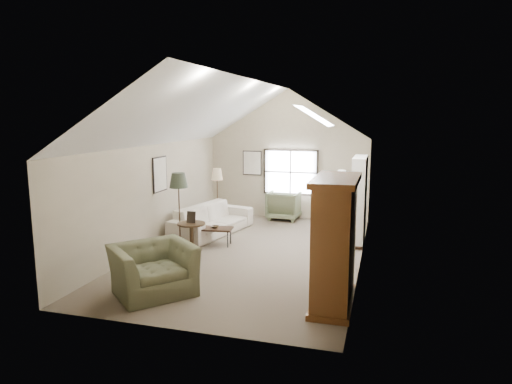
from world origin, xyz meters
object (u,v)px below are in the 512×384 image
(armchair_near, at_px, (153,269))
(coffee_table, at_px, (215,236))
(armchair_far, at_px, (285,205))
(side_chair, at_px, (335,207))
(sofa, at_px, (212,219))
(side_table, at_px, (192,237))
(armoire, at_px, (335,242))

(armchair_near, height_order, coffee_table, armchair_near)
(armchair_near, height_order, armchair_far, armchair_near)
(side_chair, bearing_deg, sofa, -159.01)
(side_table, relative_size, side_chair, 0.71)
(armoire, xyz_separation_m, sofa, (-3.73, 3.86, -0.71))
(side_table, bearing_deg, armchair_far, 69.66)
(sofa, relative_size, coffee_table, 3.12)
(armchair_near, bearing_deg, side_table, 50.62)
(sofa, bearing_deg, armoire, -122.44)
(coffee_table, bearing_deg, sofa, 114.80)
(armchair_near, xyz_separation_m, side_chair, (2.56, 6.50, 0.03))
(sofa, distance_m, side_table, 1.60)
(coffee_table, xyz_separation_m, side_chair, (2.60, 3.28, 0.26))
(sofa, xyz_separation_m, side_chair, (3.08, 2.24, 0.08))
(armchair_far, xyz_separation_m, side_table, (-1.42, -3.84, -0.11))
(armchair_near, height_order, side_table, armchair_near)
(sofa, bearing_deg, armchair_far, -20.67)
(armchair_near, bearing_deg, side_chair, 20.10)
(coffee_table, bearing_deg, armchair_far, 72.30)
(side_table, bearing_deg, armchair_near, -80.98)
(armoire, xyz_separation_m, coffee_table, (-3.25, 2.82, -0.88))
(armoire, xyz_separation_m, side_chair, (-0.65, 6.10, -0.62))
(side_chair, bearing_deg, armoire, -99.00)
(armchair_far, bearing_deg, coffee_table, 75.81)
(side_chair, bearing_deg, armchair_far, 164.93)
(sofa, distance_m, armchair_near, 4.29)
(armchair_near, relative_size, side_table, 2.06)
(armoire, relative_size, armchair_far, 2.24)
(armoire, relative_size, coffee_table, 2.55)
(sofa, xyz_separation_m, side_table, (0.10, -1.60, -0.06))
(armchair_near, distance_m, armchair_far, 6.58)
(sofa, xyz_separation_m, armchair_near, (0.52, -4.26, 0.06))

